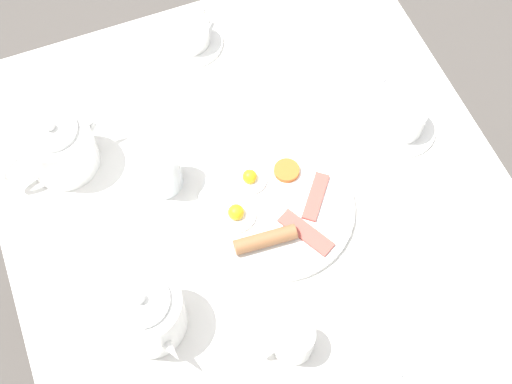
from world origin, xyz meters
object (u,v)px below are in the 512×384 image
object	(u,v)px
teapot_near	(59,147)
teapot_far	(145,311)
teacup_with_saucer_left	(403,121)
fork_by_plate	(425,333)
knife_by_plate	(339,56)
breakfast_plate	(274,209)
teacup_with_saucer_right	(190,35)
water_glass_tall	(160,168)
creamer_jug	(293,340)

from	to	relation	value
teapot_near	teapot_far	size ratio (longest dim) A/B	1.00
teapot_far	teacup_with_saucer_left	xyz separation A→B (m)	(-0.57, -0.19, -0.03)
teapot_far	fork_by_plate	size ratio (longest dim) A/B	1.36
teacup_with_saucer_left	knife_by_plate	bearing A→B (deg)	-79.43
breakfast_plate	knife_by_plate	bearing A→B (deg)	-132.87
breakfast_plate	fork_by_plate	bearing A→B (deg)	116.09
teacup_with_saucer_right	fork_by_plate	size ratio (longest dim) A/B	0.83
teacup_with_saucer_left	water_glass_tall	bearing A→B (deg)	-6.95
water_glass_tall	knife_by_plate	size ratio (longest dim) A/B	0.56
breakfast_plate	teapot_far	bearing A→B (deg)	23.09
teapot_far	water_glass_tall	distance (m)	0.27
teapot_far	teacup_with_saucer_right	bearing A→B (deg)	140.21
teacup_with_saucer_right	teapot_near	bearing A→B (deg)	30.32
breakfast_plate	creamer_jug	xyz separation A→B (m)	(0.07, 0.24, 0.03)
fork_by_plate	knife_by_plate	size ratio (longest dim) A/B	0.83
fork_by_plate	knife_by_plate	xyz separation A→B (m)	(-0.11, -0.58, 0.00)
teacup_with_saucer_left	fork_by_plate	size ratio (longest dim) A/B	0.83
teacup_with_saucer_right	teacup_with_saucer_left	bearing A→B (deg)	131.58
teacup_with_saucer_right	water_glass_tall	bearing A→B (deg)	61.90
teapot_far	teacup_with_saucer_left	world-z (taller)	teapot_far
teapot_far	knife_by_plate	xyz separation A→B (m)	(-0.53, -0.39, -0.05)
teacup_with_saucer_left	creamer_jug	world-z (taller)	creamer_jug
breakfast_plate	teacup_with_saucer_left	bearing A→B (deg)	-166.02
teacup_with_saucer_left	knife_by_plate	xyz separation A→B (m)	(0.04, -0.20, -0.03)
breakfast_plate	fork_by_plate	distance (m)	0.34
breakfast_plate	water_glass_tall	bearing A→B (deg)	-37.71
breakfast_plate	teapot_near	size ratio (longest dim) A/B	1.32
teapot_far	teacup_with_saucer_left	distance (m)	0.60
water_glass_tall	fork_by_plate	distance (m)	0.54
breakfast_plate	teacup_with_saucer_right	xyz separation A→B (m)	(0.01, -0.42, 0.02)
teapot_near	fork_by_plate	size ratio (longest dim) A/B	1.36
water_glass_tall	fork_by_plate	world-z (taller)	water_glass_tall
teacup_with_saucer_left	teapot_far	bearing A→B (deg)	18.47
teapot_near	creamer_jug	bearing A→B (deg)	-76.42
teacup_with_saucer_left	teacup_with_saucer_right	world-z (taller)	same
water_glass_tall	fork_by_plate	size ratio (longest dim) A/B	0.68
teacup_with_saucer_left	water_glass_tall	world-z (taller)	water_glass_tall
teacup_with_saucer_left	knife_by_plate	world-z (taller)	teacup_with_saucer_left
teapot_near	teacup_with_saucer_right	bearing A→B (deg)	15.48
breakfast_plate	water_glass_tall	xyz separation A→B (m)	(0.17, -0.13, 0.04)
creamer_jug	fork_by_plate	bearing A→B (deg)	164.15
creamer_jug	fork_by_plate	xyz separation A→B (m)	(-0.22, 0.06, -0.03)
water_glass_tall	teapot_far	bearing A→B (deg)	66.98
creamer_jug	knife_by_plate	bearing A→B (deg)	-121.95
breakfast_plate	creamer_jug	world-z (taller)	creamer_jug
knife_by_plate	breakfast_plate	bearing A→B (deg)	47.13
knife_by_plate	teacup_with_saucer_right	bearing A→B (deg)	-27.99
creamer_jug	knife_by_plate	xyz separation A→B (m)	(-0.32, -0.52, -0.03)
creamer_jug	water_glass_tall	bearing A→B (deg)	-74.78
knife_by_plate	creamer_jug	bearing A→B (deg)	58.05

